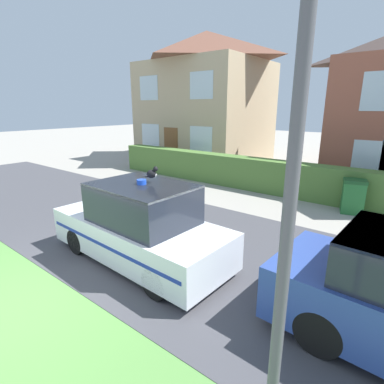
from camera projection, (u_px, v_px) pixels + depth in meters
name	position (u px, v px, depth m)	size (l,w,h in m)	color
ground_plane	(10.00, 308.00, 4.92)	(80.00, 80.00, 0.00)	gray
road_strip	(164.00, 235.00, 7.71)	(28.00, 5.51, 0.01)	#424247
lawn_verge	(4.00, 311.00, 4.85)	(28.00, 2.05, 0.01)	#568C42
garden_hedge	(271.00, 177.00, 11.45)	(15.63, 0.72, 1.25)	#4C7233
police_car	(140.00, 226.00, 6.27)	(4.18, 1.80, 1.79)	black
cat	(152.00, 173.00, 6.02)	(0.29, 0.23, 0.25)	black
house_left	(206.00, 97.00, 18.08)	(7.01, 6.19, 7.40)	tan
wheelie_bin	(353.00, 196.00, 9.22)	(0.77, 0.71, 1.07)	#23662D
street_lamp	(294.00, 165.00, 2.03)	(0.24, 0.24, 4.74)	#4C4C51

